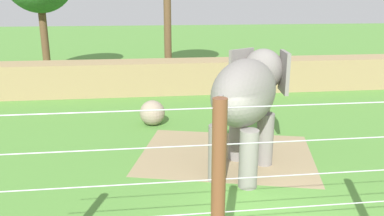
# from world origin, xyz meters

# --- Properties ---
(dirt_patch) EXTENTS (6.09, 5.15, 0.01)m
(dirt_patch) POSITION_xyz_m (-0.19, 3.77, 0.00)
(dirt_patch) COLOR #937F5B
(dirt_patch) RESTS_ON ground
(embankment_wall) EXTENTS (36.00, 1.80, 1.62)m
(embankment_wall) POSITION_xyz_m (0.00, 12.22, 0.81)
(embankment_wall) COLOR #997F56
(embankment_wall) RESTS_ON ground
(elephant) EXTENTS (3.19, 3.93, 3.24)m
(elephant) POSITION_xyz_m (0.16, 2.80, 2.15)
(elephant) COLOR gray
(elephant) RESTS_ON ground
(enrichment_ball) EXTENTS (0.96, 0.96, 0.96)m
(enrichment_ball) POSITION_xyz_m (-2.38, 6.98, 0.48)
(enrichment_ball) COLOR gray
(enrichment_ball) RESTS_ON ground
(cable_fence) EXTENTS (10.84, 0.21, 3.42)m
(cable_fence) POSITION_xyz_m (-0.04, -2.28, 1.72)
(cable_fence) COLOR brown
(cable_fence) RESTS_ON ground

